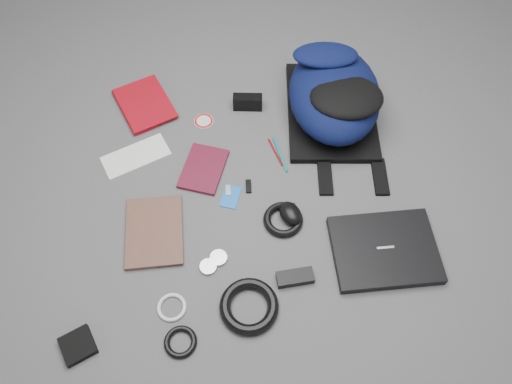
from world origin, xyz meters
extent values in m
plane|color=#4F4F51|center=(0.00, 0.00, 0.00)|extent=(4.00, 4.00, 0.00)
cube|color=black|center=(0.36, -0.28, 0.02)|extent=(0.35, 0.28, 0.03)
imported|color=maroon|center=(-0.43, 0.44, 0.01)|extent=(0.25, 0.29, 0.03)
imported|color=#AE590C|center=(-0.44, -0.08, 0.01)|extent=(0.20, 0.27, 0.02)
cube|color=white|center=(-0.40, 0.24, 0.00)|extent=(0.26, 0.18, 0.00)
cube|color=#450D1B|center=(-0.16, 0.13, 0.01)|extent=(0.20, 0.23, 0.02)
cube|color=black|center=(0.04, 0.39, 0.03)|extent=(0.12, 0.06, 0.06)
cylinder|color=silver|center=(-0.14, 0.36, 0.00)|extent=(0.09, 0.09, 0.00)
cylinder|color=#0E7F78|center=(0.12, 0.15, 0.00)|extent=(0.03, 0.16, 0.01)
cylinder|color=maroon|center=(0.10, 0.16, 0.00)|extent=(0.03, 0.13, 0.01)
cube|color=blue|center=(-0.09, 0.01, 0.00)|extent=(0.09, 0.10, 0.00)
cube|color=black|center=(-0.02, 0.04, 0.00)|extent=(0.03, 0.05, 0.01)
cube|color=silver|center=(-0.09, 0.03, 0.00)|extent=(0.02, 0.04, 0.01)
cube|color=black|center=(0.12, -0.08, 0.01)|extent=(0.03, 0.04, 0.01)
ellipsoid|color=black|center=(0.10, -0.11, 0.02)|extent=(0.09, 0.11, 0.05)
cylinder|color=#A8A8AA|center=(-0.19, -0.24, 0.01)|extent=(0.07, 0.07, 0.01)
cylinder|color=#AEAEB1|center=(-0.16, -0.21, 0.01)|extent=(0.06, 0.06, 0.01)
torus|color=black|center=(0.07, -0.12, 0.01)|extent=(0.15, 0.15, 0.03)
cube|color=black|center=(0.06, -0.32, 0.01)|extent=(0.11, 0.05, 0.03)
torus|color=black|center=(-0.09, -0.39, 0.02)|extent=(0.23, 0.23, 0.03)
cube|color=black|center=(-0.59, -0.41, 0.01)|extent=(0.11, 0.11, 0.02)
torus|color=black|center=(-0.30, -0.46, 0.01)|extent=(0.10, 0.10, 0.02)
torus|color=silver|center=(-0.32, -0.35, 0.01)|extent=(0.11, 0.11, 0.01)
camera|label=1|loc=(-0.16, -0.87, 1.46)|focal=35.00mm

